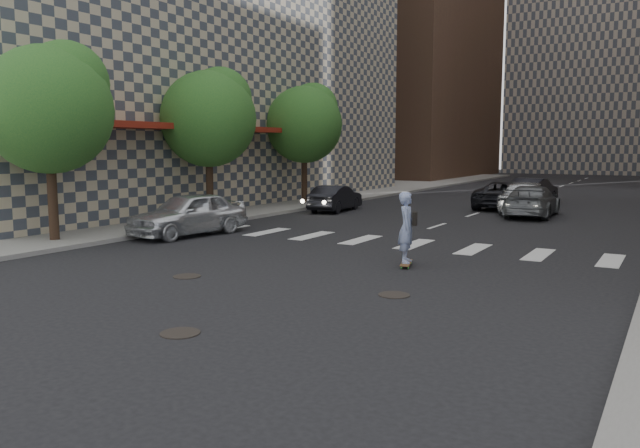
# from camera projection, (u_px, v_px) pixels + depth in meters

# --- Properties ---
(ground) EXTENTS (160.00, 160.00, 0.00)m
(ground) POSITION_uv_depth(u_px,v_px,m) (218.00, 296.00, 13.64)
(ground) COLOR black
(ground) RESTS_ON ground
(sidewalk_left) EXTENTS (13.00, 80.00, 0.15)m
(sidewalk_left) POSITION_uv_depth(u_px,v_px,m) (243.00, 199.00, 38.03)
(sidewalk_left) COLOR gray
(sidewalk_left) RESTS_ON ground
(tree_a) EXTENTS (4.20, 4.20, 6.60)m
(tree_a) POSITION_uv_depth(u_px,v_px,m) (52.00, 104.00, 20.48)
(tree_a) COLOR #382619
(tree_a) RESTS_ON sidewalk_left
(tree_b) EXTENTS (4.20, 4.20, 6.60)m
(tree_b) POSITION_uv_depth(u_px,v_px,m) (211.00, 115.00, 27.34)
(tree_b) COLOR #382619
(tree_b) RESTS_ON sidewalk_left
(tree_c) EXTENTS (4.20, 4.20, 6.60)m
(tree_c) POSITION_uv_depth(u_px,v_px,m) (306.00, 121.00, 34.20)
(tree_c) COLOR #382619
(tree_c) RESTS_ON sidewalk_left
(manhole_a) EXTENTS (0.70, 0.70, 0.02)m
(manhole_a) POSITION_uv_depth(u_px,v_px,m) (180.00, 333.00, 10.90)
(manhole_a) COLOR black
(manhole_a) RESTS_ON ground
(manhole_b) EXTENTS (0.70, 0.70, 0.02)m
(manhole_b) POSITION_uv_depth(u_px,v_px,m) (187.00, 276.00, 15.67)
(manhole_b) COLOR black
(manhole_b) RESTS_ON ground
(manhole_c) EXTENTS (0.70, 0.70, 0.02)m
(manhole_c) POSITION_uv_depth(u_px,v_px,m) (394.00, 295.00, 13.71)
(manhole_c) COLOR black
(manhole_c) RESTS_ON ground
(skateboarder) EXTENTS (0.65, 1.05, 2.04)m
(skateboarder) POSITION_uv_depth(u_px,v_px,m) (407.00, 228.00, 16.91)
(skateboarder) COLOR brown
(skateboarder) RESTS_ON ground
(silver_sedan) EXTENTS (2.52, 4.91, 1.60)m
(silver_sedan) POSITION_uv_depth(u_px,v_px,m) (188.00, 214.00, 22.89)
(silver_sedan) COLOR silver
(silver_sedan) RESTS_ON ground
(traffic_car_a) EXTENTS (1.76, 4.10, 1.31)m
(traffic_car_a) POSITION_uv_depth(u_px,v_px,m) (335.00, 198.00, 31.50)
(traffic_car_a) COLOR black
(traffic_car_a) RESTS_ON ground
(traffic_car_b) EXTENTS (2.25, 5.10, 1.46)m
(traffic_car_b) POSITION_uv_depth(u_px,v_px,m) (532.00, 201.00, 29.05)
(traffic_car_b) COLOR #5B5F63
(traffic_car_b) RESTS_ON ground
(traffic_car_c) EXTENTS (2.54, 5.28, 1.45)m
(traffic_car_c) POSITION_uv_depth(u_px,v_px,m) (507.00, 195.00, 32.71)
(traffic_car_c) COLOR black
(traffic_car_c) RESTS_ON ground
(traffic_car_d) EXTENTS (1.97, 4.86, 1.65)m
(traffic_car_d) POSITION_uv_depth(u_px,v_px,m) (527.00, 197.00, 30.45)
(traffic_car_d) COLOR #B0B3B7
(traffic_car_d) RESTS_ON ground
(traffic_car_e) EXTENTS (2.05, 4.67, 1.49)m
(traffic_car_e) POSITION_uv_depth(u_px,v_px,m) (533.00, 191.00, 35.35)
(traffic_car_e) COLOR black
(traffic_car_e) RESTS_ON ground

